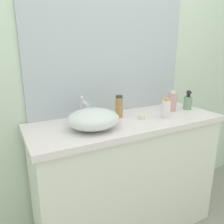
% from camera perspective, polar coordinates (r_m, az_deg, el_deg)
% --- Properties ---
extents(bathroom_wall_rear, '(6.00, 0.06, 2.60)m').
position_cam_1_polar(bathroom_wall_rear, '(1.67, -3.45, 13.44)').
color(bathroom_wall_rear, silver).
rests_on(bathroom_wall_rear, ground).
extents(vanity_counter, '(1.37, 0.51, 0.90)m').
position_cam_1_polar(vanity_counter, '(1.71, 4.10, -16.50)').
color(vanity_counter, white).
rests_on(vanity_counter, ground).
extents(wall_mirror_panel, '(1.27, 0.01, 1.00)m').
position_cam_1_polar(wall_mirror_panel, '(1.67, -0.12, 16.98)').
color(wall_mirror_panel, '#B2BCC6').
rests_on(wall_mirror_panel, vanity_counter).
extents(sink_basin, '(0.32, 0.29, 0.12)m').
position_cam_1_polar(sink_basin, '(1.33, -4.86, -1.82)').
color(sink_basin, silver).
rests_on(sink_basin, vanity_counter).
extents(faucet, '(0.03, 0.12, 0.17)m').
position_cam_1_polar(faucet, '(1.47, -7.44, 1.21)').
color(faucet, silver).
rests_on(faucet, vanity_counter).
extents(soap_dispenser, '(0.07, 0.07, 0.16)m').
position_cam_1_polar(soap_dispenser, '(1.88, 19.20, 2.58)').
color(soap_dispenser, gray).
rests_on(soap_dispenser, vanity_counter).
extents(lotion_bottle, '(0.06, 0.06, 0.14)m').
position_cam_1_polar(lotion_bottle, '(1.58, 13.87, 0.75)').
color(lotion_bottle, white).
rests_on(lotion_bottle, vanity_counter).
extents(perfume_bottle, '(0.07, 0.07, 0.16)m').
position_cam_1_polar(perfume_bottle, '(1.79, 15.46, 2.62)').
color(perfume_bottle, '#D29A9C').
rests_on(perfume_bottle, vanity_counter).
extents(spray_can, '(0.05, 0.05, 0.16)m').
position_cam_1_polar(spray_can, '(1.56, 1.86, 1.43)').
color(spray_can, '#AF8146').
rests_on(spray_can, vanity_counter).
extents(candle_jar, '(0.05, 0.05, 0.03)m').
position_cam_1_polar(candle_jar, '(1.54, 7.72, -1.26)').
color(candle_jar, '#EAE4C5').
rests_on(candle_jar, vanity_counter).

